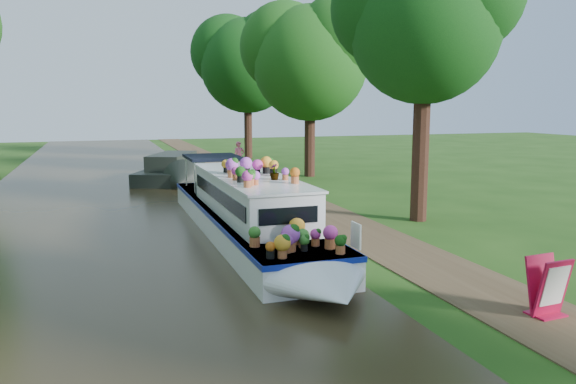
{
  "coord_description": "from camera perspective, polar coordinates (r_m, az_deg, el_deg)",
  "views": [
    {
      "loc": [
        -6.23,
        -13.02,
        3.85
      ],
      "look_at": [
        -1.02,
        2.35,
        1.3
      ],
      "focal_mm": 35.0,
      "sensor_mm": 36.0,
      "label": 1
    }
  ],
  "objects": [
    {
      "name": "ground",
      "position": [
        14.94,
        6.65,
        -6.07
      ],
      "size": [
        100.0,
        100.0,
        0.0
      ],
      "primitive_type": "plane",
      "color": "#1C4010",
      "rests_on": "ground"
    },
    {
      "name": "canal_water",
      "position": [
        13.57,
        -17.14,
        -7.91
      ],
      "size": [
        10.0,
        100.0,
        0.02
      ],
      "primitive_type": "cube",
      "color": "black",
      "rests_on": "ground"
    },
    {
      "name": "towpath",
      "position": [
        15.47,
        10.69,
        -5.58
      ],
      "size": [
        2.2,
        100.0,
        0.03
      ],
      "primitive_type": "cube",
      "color": "#44331F",
      "rests_on": "ground"
    },
    {
      "name": "plant_boat",
      "position": [
        15.95,
        -3.94,
        -1.92
      ],
      "size": [
        2.29,
        13.52,
        2.3
      ],
      "color": "white",
      "rests_on": "canal_water"
    },
    {
      "name": "tree_near_overhang",
      "position": [
        19.15,
        13.65,
        16.95
      ],
      "size": [
        5.52,
        5.28,
        8.99
      ],
      "color": "black",
      "rests_on": "ground"
    },
    {
      "name": "tree_near_mid",
      "position": [
        30.19,
        2.19,
        13.84
      ],
      "size": [
        6.9,
        6.6,
        9.4
      ],
      "color": "black",
      "rests_on": "ground"
    },
    {
      "name": "tree_near_far",
      "position": [
        40.55,
        -4.21,
        13.43
      ],
      "size": [
        7.59,
        7.26,
        10.3
      ],
      "color": "black",
      "rests_on": "ground"
    },
    {
      "name": "second_boat",
      "position": [
        28.85,
        -11.69,
        2.2
      ],
      "size": [
        4.44,
        7.63,
        1.38
      ],
      "rotation": [
        0.0,
        0.0,
        -0.42
      ],
      "color": "black",
      "rests_on": "canal_water"
    },
    {
      "name": "sandwich_board",
      "position": [
        11.36,
        24.91,
        -8.96
      ],
      "size": [
        0.7,
        0.59,
        1.08
      ],
      "rotation": [
        0.0,
        0.0,
        0.08
      ],
      "color": "#AA0C31",
      "rests_on": "towpath"
    },
    {
      "name": "pedestrian_pink",
      "position": [
        32.02,
        -4.99,
        3.59
      ],
      "size": [
        0.64,
        0.42,
        1.72
      ],
      "primitive_type": "imported",
      "rotation": [
        0.0,
        0.0,
        0.02
      ],
      "color": "#D6587D",
      "rests_on": "towpath"
    },
    {
      "name": "verge_plant",
      "position": [
        14.08,
        5.55,
        -6.01
      ],
      "size": [
        0.43,
        0.38,
        0.46
      ],
      "primitive_type": "imported",
      "rotation": [
        0.0,
        0.0,
        0.05
      ],
      "color": "#256D20",
      "rests_on": "ground"
    }
  ]
}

